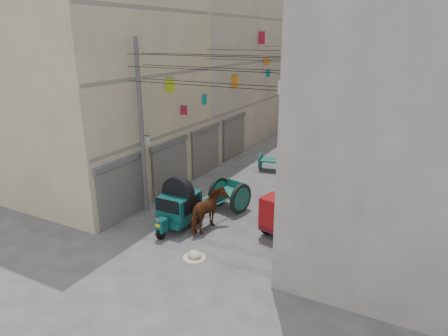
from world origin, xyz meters
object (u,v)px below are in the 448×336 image
Objects in this scene: tonga_cart at (229,195)px; distant_car_green at (359,102)px; mini_truck at (288,214)px; distant_car_white at (307,131)px; second_cart at (270,161)px; horse at (209,211)px; auto_rickshaw at (178,205)px; feed_sack at (194,254)px; distant_car_grey at (356,134)px.

tonga_cart reaches higher than distant_car_green.
distant_car_green is at bearing 106.90° from mini_truck.
distant_car_white is at bearing 115.91° from mini_truck.
distant_car_white is at bearing 105.74° from tonga_cart.
mini_truck is at bearing -72.81° from second_cart.
horse is 18.22m from distant_car_white.
mini_truck is 3.38m from horse.
horse is at bearing -72.99° from tonga_cart.
auto_rickshaw is 0.60× the size of distant_car_green.
feed_sack is at bearing 103.90° from distant_car_green.
distant_car_green is (0.03, 35.01, -0.26)m from horse.
horse reaches higher than distant_car_white.
second_cart is 0.71× the size of horse.
feed_sack is at bearing -92.97° from distant_car_grey.
mini_truck reaches higher than feed_sack.
mini_truck is at bearing -155.99° from horse.
mini_truck reaches higher than distant_car_white.
second_cart is 0.47× the size of distant_car_white.
distant_car_grey is 0.97× the size of distant_car_green.
auto_rickshaw is 0.75× the size of tonga_cart.
distant_car_green is (1.33, 35.39, -0.44)m from auto_rickshaw.
second_cart is at bearing 78.82° from distant_car_white.
distant_car_white is (0.13, 18.56, -0.52)m from auto_rickshaw.
tonga_cart is 32.68m from distant_car_green.
auto_rickshaw is 19.19m from distant_car_grey.
tonga_cart is at bearing 79.13° from distant_car_white.
distant_car_grey reaches higher than distant_car_white.
tonga_cart reaches higher than second_cart.
horse is (0.64, -8.74, 0.26)m from second_cart.
auto_rickshaw reaches higher than second_cart.
distant_car_green is (-2.72, 16.63, -0.06)m from distant_car_grey.
horse is 0.66× the size of distant_car_white.
horse is 0.49× the size of distant_car_green.
mini_truck is at bearing -86.13° from distant_car_grey.
feed_sack is at bearing -43.26° from auto_rickshaw.
feed_sack is 0.13× the size of distant_car_green.
feed_sack is at bearing -111.53° from mini_truck.
auto_rickshaw reaches higher than tonga_cart.
feed_sack is 0.14× the size of distant_car_grey.
mini_truck is 1.08× the size of distant_car_white.
second_cart is 8.77m from horse.
tonga_cart is at bearing -85.55° from horse.
horse is at bearing 79.30° from distant_car_white.
mini_truck is (4.38, 1.77, -0.20)m from auto_rickshaw.
horse is at bearing 102.85° from distant_car_green.
auto_rickshaw is at bearing 15.99° from horse.
horse is (1.29, 0.38, -0.18)m from auto_rickshaw.
distant_car_grey is at bearing 168.58° from distant_car_white.
tonga_cart is 2.34m from horse.
second_cart is (-0.44, 6.41, -0.14)m from tonga_cart.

